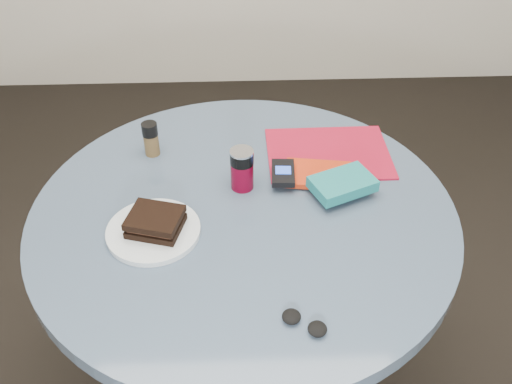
{
  "coord_description": "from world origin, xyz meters",
  "views": [
    {
      "loc": [
        -0.01,
        -1.01,
        1.63
      ],
      "look_at": [
        0.03,
        0.0,
        0.8
      ],
      "focal_mm": 40.0,
      "sensor_mm": 36.0,
      "label": 1
    }
  ],
  "objects_px": {
    "table": "(244,257)",
    "sandwich": "(155,222)",
    "pepper_grinder": "(151,139)",
    "headphones": "(304,323)",
    "magazine": "(328,153)",
    "plate": "(153,231)",
    "red_book": "(318,174)",
    "novel": "(342,184)",
    "soda_can": "(242,169)",
    "mp3_player": "(283,173)"
  },
  "relations": [
    {
      "from": "table",
      "to": "sandwich",
      "type": "distance_m",
      "value": 0.29
    },
    {
      "from": "pepper_grinder",
      "to": "headphones",
      "type": "xyz_separation_m",
      "value": [
        0.34,
        -0.57,
        -0.04
      ]
    },
    {
      "from": "sandwich",
      "to": "magazine",
      "type": "bearing_deg",
      "value": 33.85
    },
    {
      "from": "plate",
      "to": "pepper_grinder",
      "type": "relative_size",
      "value": 2.25
    },
    {
      "from": "pepper_grinder",
      "to": "red_book",
      "type": "bearing_deg",
      "value": -16.16
    },
    {
      "from": "sandwich",
      "to": "headphones",
      "type": "relative_size",
      "value": 1.4
    },
    {
      "from": "pepper_grinder",
      "to": "headphones",
      "type": "bearing_deg",
      "value": -59.15
    },
    {
      "from": "plate",
      "to": "pepper_grinder",
      "type": "xyz_separation_m",
      "value": [
        -0.03,
        0.31,
        0.04
      ]
    },
    {
      "from": "pepper_grinder",
      "to": "headphones",
      "type": "relative_size",
      "value": 0.96
    },
    {
      "from": "table",
      "to": "novel",
      "type": "relative_size",
      "value": 6.83
    },
    {
      "from": "plate",
      "to": "headphones",
      "type": "relative_size",
      "value": 2.16
    },
    {
      "from": "soda_can",
      "to": "red_book",
      "type": "distance_m",
      "value": 0.2
    },
    {
      "from": "soda_can",
      "to": "mp3_player",
      "type": "relative_size",
      "value": 1.06
    },
    {
      "from": "plate",
      "to": "magazine",
      "type": "distance_m",
      "value": 0.52
    },
    {
      "from": "table",
      "to": "soda_can",
      "type": "height_order",
      "value": "soda_can"
    },
    {
      "from": "plate",
      "to": "red_book",
      "type": "height_order",
      "value": "red_book"
    },
    {
      "from": "magazine",
      "to": "mp3_player",
      "type": "bearing_deg",
      "value": -139.73
    },
    {
      "from": "table",
      "to": "mp3_player",
      "type": "bearing_deg",
      "value": 44.39
    },
    {
      "from": "mp3_player",
      "to": "headphones",
      "type": "distance_m",
      "value": 0.44
    },
    {
      "from": "plate",
      "to": "mp3_player",
      "type": "distance_m",
      "value": 0.35
    },
    {
      "from": "soda_can",
      "to": "table",
      "type": "bearing_deg",
      "value": -89.68
    },
    {
      "from": "red_book",
      "to": "headphones",
      "type": "xyz_separation_m",
      "value": [
        -0.08,
        -0.45,
        -0.0
      ]
    },
    {
      "from": "plate",
      "to": "sandwich",
      "type": "relative_size",
      "value": 1.55
    },
    {
      "from": "novel",
      "to": "mp3_player",
      "type": "relative_size",
      "value": 1.45
    },
    {
      "from": "sandwich",
      "to": "magazine",
      "type": "relative_size",
      "value": 0.42
    },
    {
      "from": "table",
      "to": "headphones",
      "type": "height_order",
      "value": "headphones"
    },
    {
      "from": "magazine",
      "to": "headphones",
      "type": "xyz_separation_m",
      "value": [
        -0.12,
        -0.55,
        0.01
      ]
    },
    {
      "from": "sandwich",
      "to": "pepper_grinder",
      "type": "height_order",
      "value": "pepper_grinder"
    },
    {
      "from": "magazine",
      "to": "red_book",
      "type": "relative_size",
      "value": 1.96
    },
    {
      "from": "sandwich",
      "to": "soda_can",
      "type": "bearing_deg",
      "value": 38.92
    },
    {
      "from": "table",
      "to": "soda_can",
      "type": "xyz_separation_m",
      "value": [
        -0.0,
        0.08,
        0.22
      ]
    },
    {
      "from": "pepper_grinder",
      "to": "headphones",
      "type": "distance_m",
      "value": 0.67
    },
    {
      "from": "sandwich",
      "to": "mp3_player",
      "type": "xyz_separation_m",
      "value": [
        0.3,
        0.17,
        -0.01
      ]
    },
    {
      "from": "red_book",
      "to": "novel",
      "type": "height_order",
      "value": "novel"
    },
    {
      "from": "sandwich",
      "to": "novel",
      "type": "bearing_deg",
      "value": 15.03
    },
    {
      "from": "mp3_player",
      "to": "headphones",
      "type": "xyz_separation_m",
      "value": [
        0.01,
        -0.44,
        -0.02
      ]
    },
    {
      "from": "novel",
      "to": "pepper_grinder",
      "type": "bearing_deg",
      "value": 134.46
    },
    {
      "from": "soda_can",
      "to": "novel",
      "type": "xyz_separation_m",
      "value": [
        0.24,
        -0.04,
        -0.02
      ]
    },
    {
      "from": "pepper_grinder",
      "to": "soda_can",
      "type": "bearing_deg",
      "value": -32.3
    },
    {
      "from": "plate",
      "to": "novel",
      "type": "relative_size",
      "value": 1.43
    },
    {
      "from": "pepper_grinder",
      "to": "novel",
      "type": "bearing_deg",
      "value": -21.78
    },
    {
      "from": "sandwich",
      "to": "headphones",
      "type": "height_order",
      "value": "sandwich"
    },
    {
      "from": "plate",
      "to": "magazine",
      "type": "bearing_deg",
      "value": 33.52
    },
    {
      "from": "mp3_player",
      "to": "magazine",
      "type": "bearing_deg",
      "value": 41.0
    },
    {
      "from": "table",
      "to": "red_book",
      "type": "xyz_separation_m",
      "value": [
        0.19,
        0.11,
        0.18
      ]
    },
    {
      "from": "novel",
      "to": "mp3_player",
      "type": "distance_m",
      "value": 0.15
    },
    {
      "from": "red_book",
      "to": "mp3_player",
      "type": "relative_size",
      "value": 1.62
    },
    {
      "from": "headphones",
      "to": "red_book",
      "type": "bearing_deg",
      "value": 79.63
    },
    {
      "from": "plate",
      "to": "sandwich",
      "type": "height_order",
      "value": "sandwich"
    },
    {
      "from": "red_book",
      "to": "mp3_player",
      "type": "distance_m",
      "value": 0.09
    }
  ]
}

